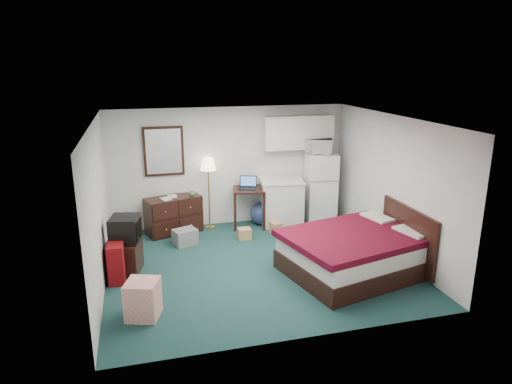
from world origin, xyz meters
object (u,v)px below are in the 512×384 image
object	(u,v)px
tv_stand	(124,257)
suitcase	(116,263)
fridge	(320,188)
kitchen_counter	(282,203)
bed	(354,253)
desk	(249,207)
floor_lamp	(209,193)
dresser	(173,215)

from	to	relation	value
tv_stand	suitcase	size ratio (longest dim) A/B	0.91
fridge	tv_stand	world-z (taller)	fridge
kitchen_counter	bed	bearing A→B (deg)	-71.49
desk	bed	world-z (taller)	desk
bed	suitcase	bearing A→B (deg)	156.54
bed	fridge	bearing A→B (deg)	66.34
fridge	tv_stand	size ratio (longest dim) A/B	2.59
kitchen_counter	bed	distance (m)	2.59
bed	suitcase	distance (m)	3.84
floor_lamp	tv_stand	bearing A→B (deg)	-134.90
dresser	floor_lamp	size ratio (longest dim) A/B	0.73
floor_lamp	bed	size ratio (longest dim) A/B	0.71
bed	tv_stand	distance (m)	3.82
desk	kitchen_counter	xyz separation A→B (m)	(0.70, -0.07, 0.06)
desk	tv_stand	size ratio (longest dim) A/B	1.44
fridge	suitcase	distance (m)	4.67
floor_lamp	tv_stand	world-z (taller)	floor_lamp
floor_lamp	fridge	xyz separation A→B (m)	(2.42, -0.17, -0.00)
fridge	dresser	bearing A→B (deg)	-173.94
desk	fridge	world-z (taller)	fridge
fridge	suitcase	world-z (taller)	fridge
desk	fridge	bearing A→B (deg)	10.06
dresser	desk	world-z (taller)	desk
dresser	floor_lamp	bearing A→B (deg)	-10.16
fridge	tv_stand	xyz separation A→B (m)	(-4.14, -1.56, -0.48)
floor_lamp	tv_stand	size ratio (longest dim) A/B	2.60
tv_stand	desk	bearing A→B (deg)	44.90
suitcase	fridge	bearing A→B (deg)	27.18
bed	kitchen_counter	bearing A→B (deg)	86.09
desk	fridge	distance (m)	1.63
suitcase	dresser	bearing A→B (deg)	64.64
kitchen_counter	suitcase	world-z (taller)	kitchen_counter
fridge	kitchen_counter	bearing A→B (deg)	-171.33
tv_stand	suitcase	xyz separation A→B (m)	(-0.10, -0.35, 0.05)
desk	tv_stand	distance (m)	3.02
floor_lamp	suitcase	bearing A→B (deg)	-131.21
bed	desk	bearing A→B (deg)	99.83
suitcase	bed	bearing A→B (deg)	-6.89
dresser	suitcase	size ratio (longest dim) A/B	1.72
dresser	fridge	size ratio (longest dim) A/B	0.73
bed	tv_stand	world-z (taller)	bed
dresser	suitcase	world-z (taller)	dresser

